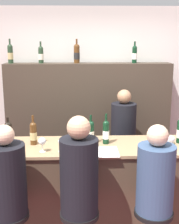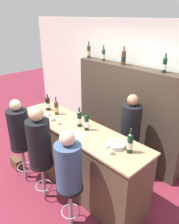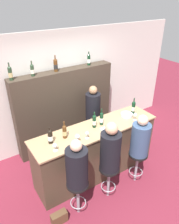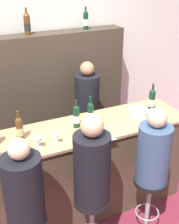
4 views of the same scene
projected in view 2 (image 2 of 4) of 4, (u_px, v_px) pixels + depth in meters
ground_plane at (65, 191)px, 3.58m from camera, size 16.00×16.00×0.00m
wall_back at (135, 92)px, 4.13m from camera, size 6.40×0.05×2.60m
bar_counter at (78, 157)px, 3.54m from camera, size 2.45×0.64×1.08m
back_bar_cabinet at (126, 114)px, 4.15m from camera, size 2.29×0.28×1.83m
wine_bottle_counter_0 at (48, 103)px, 3.88m from camera, size 0.08×0.08×0.29m
wine_bottle_counter_1 at (56, 108)px, 3.71m from camera, size 0.07×0.07×0.31m
wine_bottle_counter_2 at (79, 119)px, 3.31m from camera, size 0.07×0.07×0.31m
wine_bottle_counter_3 at (86, 122)px, 3.20m from camera, size 0.07×0.07×0.32m
wine_bottle_counter_4 at (130, 143)px, 2.67m from camera, size 0.08×0.08×0.33m
wine_bottle_backbar_0 at (89, 51)px, 4.42m from camera, size 0.07×0.07×0.33m
wine_bottle_backbar_1 at (103, 55)px, 4.15m from camera, size 0.07×0.07×0.29m
wine_bottle_backbar_2 at (124, 57)px, 3.82m from camera, size 0.08×0.08×0.33m
wine_bottle_backbar_3 at (165, 65)px, 3.30m from camera, size 0.07×0.07×0.29m
wine_glass_0 at (36, 108)px, 3.77m from camera, size 0.08×0.08×0.13m
wine_glass_1 at (49, 114)px, 3.50m from camera, size 0.08×0.08×0.15m
wine_glass_2 at (56, 119)px, 3.38m from camera, size 0.06×0.06×0.13m
wine_glass_3 at (108, 146)px, 2.65m from camera, size 0.07×0.07×0.15m
metal_bowl at (116, 145)px, 2.83m from camera, size 0.23×0.23×0.06m
tasting_menu at (73, 135)px, 3.10m from camera, size 0.21×0.30×0.00m
bar_stool_left at (23, 153)px, 3.69m from camera, size 0.35×0.35×0.66m
guest_seated_left at (19, 127)px, 3.48m from camera, size 0.33×0.33×0.81m
bar_stool_middle at (42, 170)px, 3.28m from camera, size 0.35×0.35×0.66m
guest_seated_middle at (39, 140)px, 3.06m from camera, size 0.33×0.33×0.88m
bar_stool_right at (70, 195)px, 2.83m from camera, size 0.35×0.35×0.66m
guest_seated_right at (69, 164)px, 2.63m from camera, size 0.33×0.33×0.80m
bartender at (129, 141)px, 3.65m from camera, size 0.32×0.32×1.54m
handbag at (16, 163)px, 4.09m from camera, size 0.26×0.12×0.20m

